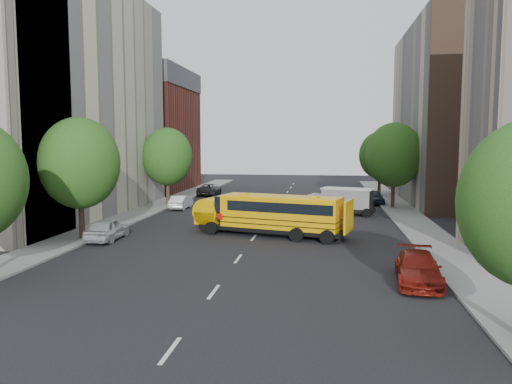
% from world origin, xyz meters
% --- Properties ---
extents(ground, '(120.00, 120.00, 0.00)m').
position_xyz_m(ground, '(0.00, 0.00, 0.00)').
color(ground, black).
rests_on(ground, ground).
extents(sidewalk_left, '(3.00, 80.00, 0.12)m').
position_xyz_m(sidewalk_left, '(-11.50, 5.00, 0.06)').
color(sidewalk_left, slate).
rests_on(sidewalk_left, ground).
extents(sidewalk_right, '(3.00, 80.00, 0.12)m').
position_xyz_m(sidewalk_right, '(11.50, 5.00, 0.06)').
color(sidewalk_right, slate).
rests_on(sidewalk_right, ground).
extents(lane_markings, '(0.15, 64.00, 0.01)m').
position_xyz_m(lane_markings, '(0.00, 10.00, 0.01)').
color(lane_markings, silver).
rests_on(lane_markings, ground).
extents(building_left_cream, '(10.00, 26.00, 20.00)m').
position_xyz_m(building_left_cream, '(-18.00, 6.00, 10.00)').
color(building_left_cream, beige).
rests_on(building_left_cream, ground).
extents(building_left_redbrick, '(10.00, 15.00, 13.00)m').
position_xyz_m(building_left_redbrick, '(-18.00, 28.00, 6.50)').
color(building_left_redbrick, maroon).
rests_on(building_left_redbrick, ground).
extents(building_right_far, '(10.00, 22.00, 18.00)m').
position_xyz_m(building_right_far, '(18.00, 20.00, 9.00)').
color(building_right_far, '#B7AA8F').
rests_on(building_right_far, ground).
extents(building_right_sidewall, '(10.10, 0.30, 18.00)m').
position_xyz_m(building_right_sidewall, '(18.00, 9.00, 9.00)').
color(building_right_sidewall, brown).
rests_on(building_right_sidewall, ground).
extents(street_tree_1, '(5.12, 5.12, 7.90)m').
position_xyz_m(street_tree_1, '(-11.00, -4.00, 4.95)').
color(street_tree_1, '#38281C').
rests_on(street_tree_1, ground).
extents(street_tree_2, '(4.99, 4.99, 7.71)m').
position_xyz_m(street_tree_2, '(-11.00, 14.00, 4.83)').
color(street_tree_2, '#38281C').
rests_on(street_tree_2, ground).
extents(street_tree_4, '(5.25, 5.25, 8.10)m').
position_xyz_m(street_tree_4, '(11.00, 14.00, 5.08)').
color(street_tree_4, '#38281C').
rests_on(street_tree_4, ground).
extents(street_tree_5, '(4.86, 4.86, 7.51)m').
position_xyz_m(street_tree_5, '(11.00, 26.00, 4.70)').
color(street_tree_5, '#38281C').
rests_on(street_tree_5, ground).
extents(school_bus, '(10.18, 4.82, 2.81)m').
position_xyz_m(school_bus, '(0.98, -1.11, 1.57)').
color(school_bus, black).
rests_on(school_bus, ground).
extents(safari_truck, '(5.70, 3.33, 2.31)m').
position_xyz_m(safari_truck, '(6.14, 9.60, 1.22)').
color(safari_truck, black).
rests_on(safari_truck, ground).
extents(parked_car_0, '(1.86, 4.32, 1.45)m').
position_xyz_m(parked_car_0, '(-9.25, -4.07, 0.73)').
color(parked_car_0, '#B4B3BA').
rests_on(parked_car_0, ground).
extents(parked_car_1, '(1.37, 3.90, 1.28)m').
position_xyz_m(parked_car_1, '(-8.80, 11.10, 0.64)').
color(parked_car_1, silver).
rests_on(parked_car_1, ground).
extents(parked_car_2, '(2.63, 5.17, 1.40)m').
position_xyz_m(parked_car_2, '(-8.80, 22.77, 0.70)').
color(parked_car_2, black).
rests_on(parked_car_2, ground).
extents(parked_car_3, '(2.33, 4.85, 1.36)m').
position_xyz_m(parked_car_3, '(8.80, -11.49, 0.68)').
color(parked_car_3, maroon).
rests_on(parked_car_3, ground).
extents(parked_car_4, '(1.98, 4.21, 1.39)m').
position_xyz_m(parked_car_4, '(9.60, 17.32, 0.70)').
color(parked_car_4, '#2D3A4F').
rests_on(parked_car_4, ground).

